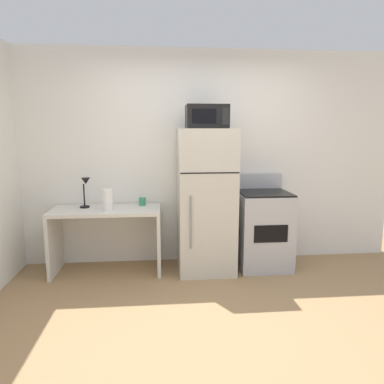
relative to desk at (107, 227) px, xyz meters
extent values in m
plane|color=#9E7A51|center=(1.11, -1.35, -0.53)|extent=(12.00, 12.00, 0.00)
cube|color=white|center=(1.11, 0.35, 0.77)|extent=(5.00, 0.10, 2.60)
cube|color=silver|center=(0.00, 0.00, 0.20)|extent=(1.24, 0.56, 0.04)
cube|color=silver|center=(-0.60, 0.00, -0.17)|extent=(0.04, 0.56, 0.71)
cube|color=silver|center=(0.60, 0.00, -0.17)|extent=(0.04, 0.56, 0.71)
cylinder|color=black|center=(-0.26, 0.09, 0.23)|extent=(0.11, 0.11, 0.02)
cylinder|color=black|center=(-0.26, 0.09, 0.37)|extent=(0.02, 0.02, 0.26)
cone|color=black|center=(-0.23, 0.07, 0.54)|extent=(0.10, 0.10, 0.08)
cylinder|color=white|center=(0.03, -0.08, 0.34)|extent=(0.11, 0.11, 0.24)
cylinder|color=#338C66|center=(0.41, 0.15, 0.27)|extent=(0.08, 0.08, 0.09)
cube|color=beige|center=(1.15, -0.04, 0.30)|extent=(0.64, 0.65, 1.66)
cube|color=black|center=(1.15, -0.37, 0.66)|extent=(0.63, 0.00, 0.01)
cylinder|color=gray|center=(0.95, -0.38, 0.13)|extent=(0.02, 0.02, 0.58)
cube|color=black|center=(1.15, -0.06, 1.26)|extent=(0.46, 0.34, 0.26)
cube|color=black|center=(1.10, -0.24, 1.26)|extent=(0.26, 0.01, 0.15)
cube|color=black|center=(1.33, -0.24, 1.26)|extent=(0.07, 0.01, 0.18)
cube|color=#B7B7BC|center=(1.85, -0.02, -0.08)|extent=(0.61, 0.60, 0.90)
cube|color=black|center=(1.85, -0.02, 0.38)|extent=(0.58, 0.58, 0.02)
cube|color=#B7B7BC|center=(1.85, 0.26, 0.48)|extent=(0.61, 0.04, 0.18)
cube|color=black|center=(1.85, -0.32, -0.03)|extent=(0.39, 0.01, 0.20)
camera|label=1|loc=(0.62, -4.02, 1.09)|focal=32.90mm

